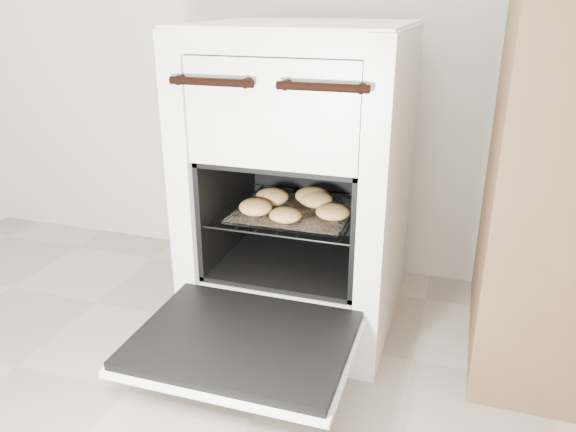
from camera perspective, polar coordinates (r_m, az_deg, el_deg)
name	(u,v)px	position (r m, az deg, el deg)	size (l,w,h in m)	color
stove	(302,185)	(1.60, 1.47, 3.19)	(0.55, 0.61, 0.84)	white
oven_door	(243,342)	(1.30, -4.56, -12.63)	(0.50, 0.39, 0.03)	black
oven_rack	(296,211)	(1.57, 0.82, 0.51)	(0.40, 0.39, 0.01)	black
foil_sheet	(294,211)	(1.55, 0.62, 0.47)	(0.31, 0.28, 0.01)	white
baked_rolls	(297,203)	(1.54, 0.90, 1.36)	(0.33, 0.27, 0.05)	#DCA658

